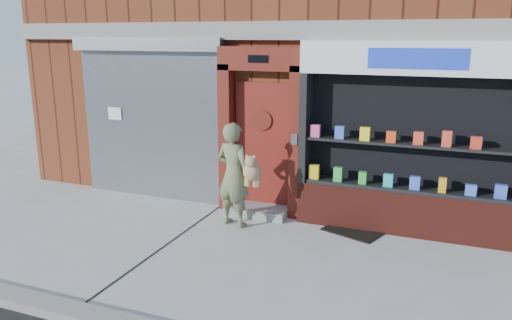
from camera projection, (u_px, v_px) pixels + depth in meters
The scene contains 6 objects.
ground at pixel (263, 261), 7.01m from camera, with size 80.00×80.00×0.00m, color #9E9E99.
shutter_bay at pixel (151, 109), 9.40m from camera, with size 3.10×0.30×3.04m.
red_door_bay at pixel (261, 132), 8.60m from camera, with size 1.52×0.58×2.90m.
pharmacy_bay at pixel (411, 149), 7.68m from camera, with size 3.50×0.41×3.00m.
woman at pixel (235, 174), 8.11m from camera, with size 0.85×0.55×1.73m.
doormat at pixel (354, 231), 8.05m from camera, with size 0.88×0.62×0.02m, color black.
Camera 1 is at (2.29, -6.03, 3.08)m, focal length 35.00 mm.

